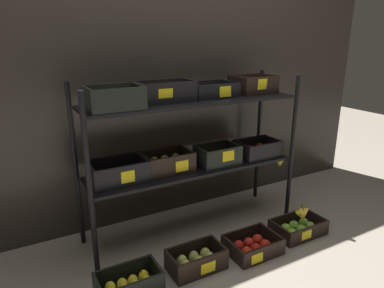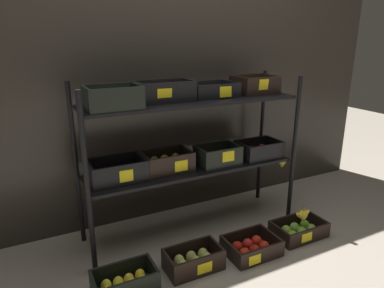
{
  "view_description": "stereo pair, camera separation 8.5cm",
  "coord_description": "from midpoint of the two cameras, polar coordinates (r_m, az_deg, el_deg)",
  "views": [
    {
      "loc": [
        -1.11,
        -2.03,
        1.39
      ],
      "look_at": [
        0.0,
        0.0,
        0.67
      ],
      "focal_mm": 32.37,
      "sensor_mm": 36.0,
      "label": 1
    },
    {
      "loc": [
        -1.04,
        -2.07,
        1.39
      ],
      "look_at": [
        0.0,
        0.0,
        0.67
      ],
      "focal_mm": 32.37,
      "sensor_mm": 36.0,
      "label": 2
    }
  ],
  "objects": [
    {
      "name": "ground_plane",
      "position": [
        2.7,
        0.93,
        -13.64
      ],
      "size": [
        10.0,
        10.0,
        0.0
      ],
      "primitive_type": "plane",
      "color": "gray"
    },
    {
      "name": "storefront_wall",
      "position": [
        2.68,
        -2.99,
        11.87
      ],
      "size": [
        3.93,
        0.12,
        2.27
      ],
      "primitive_type": "cube",
      "color": "#2D2823",
      "rests_on": "ground_plane"
    },
    {
      "name": "display_rack",
      "position": [
        2.4,
        0.86,
        1.77
      ],
      "size": [
        1.64,
        0.43,
        1.12
      ],
      "color": "black",
      "rests_on": "ground_plane"
    },
    {
      "name": "crate_ground_lemon",
      "position": [
        2.13,
        -9.79,
        -21.72
      ],
      "size": [
        0.36,
        0.21,
        0.14
      ],
      "color": "black",
      "rests_on": "ground_plane"
    },
    {
      "name": "crate_ground_pear",
      "position": [
        2.27,
        1.37,
        -18.68
      ],
      "size": [
        0.35,
        0.21,
        0.14
      ],
      "color": "black",
      "rests_on": "ground_plane"
    },
    {
      "name": "crate_ground_apple_red",
      "position": [
        2.44,
        10.74,
        -16.37
      ],
      "size": [
        0.34,
        0.26,
        0.11
      ],
      "color": "black",
      "rests_on": "ground_plane"
    },
    {
      "name": "crate_ground_apple_green",
      "position": [
        2.71,
        18.04,
        -13.35
      ],
      "size": [
        0.38,
        0.24,
        0.11
      ],
      "color": "black",
      "rests_on": "ground_plane"
    },
    {
      "name": "banana_bunch_loose",
      "position": [
        2.67,
        18.71,
        -11.04
      ],
      "size": [
        0.14,
        0.04,
        0.12
      ],
      "color": "brown",
      "rests_on": "crate_ground_apple_green"
    }
  ]
}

